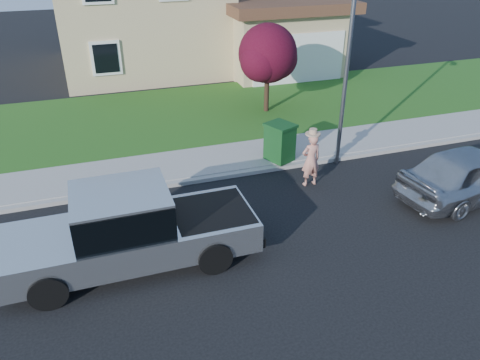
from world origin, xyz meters
name	(u,v)px	position (x,y,z in m)	size (l,w,h in m)	color
ground	(244,232)	(0.00, 0.00, 0.00)	(80.00, 80.00, 0.00)	black
curb	(244,173)	(1.00, 2.90, 0.06)	(40.00, 0.20, 0.12)	gray
sidewalk	(233,158)	(1.00, 4.00, 0.07)	(40.00, 2.00, 0.15)	gray
lawn	(200,113)	(1.00, 8.50, 0.05)	(40.00, 7.00, 0.10)	#244C15
house	(166,5)	(1.31, 16.38, 3.17)	(14.00, 11.30, 6.85)	tan
pickup_truck	(130,231)	(-2.77, -0.34, 0.86)	(5.63, 2.17, 1.85)	black
woman	(311,159)	(2.61, 1.71, 0.83)	(0.60, 0.43, 1.76)	tan
sedan	(472,173)	(6.50, -0.34, 0.75)	(1.76, 4.38, 1.49)	#A8A9AF
ornamental_tree	(268,56)	(3.65, 7.77, 2.31)	(2.52, 2.27, 3.46)	black
trash_bin	(280,142)	(2.30, 3.28, 0.76)	(1.01, 1.07, 1.20)	#113E17
street_lamp	(348,66)	(4.09, 2.69, 3.16)	(0.30, 0.73, 5.55)	slate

